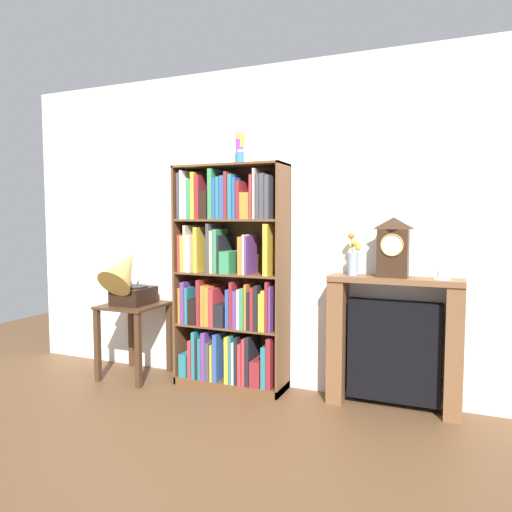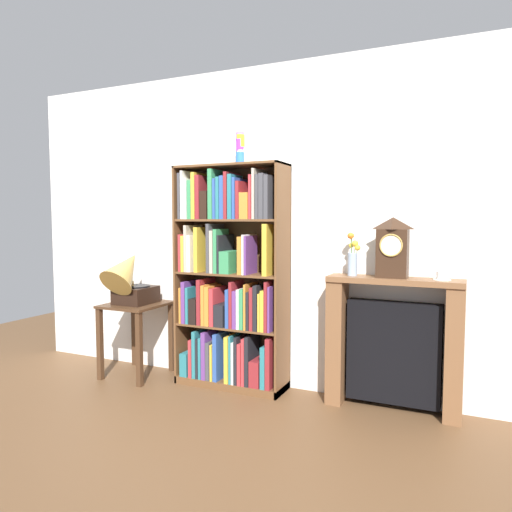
{
  "view_description": "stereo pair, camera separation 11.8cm",
  "coord_description": "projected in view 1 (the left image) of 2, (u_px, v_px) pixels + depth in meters",
  "views": [
    {
      "loc": [
        1.69,
        -3.33,
        1.37
      ],
      "look_at": [
        0.22,
        0.14,
        1.09
      ],
      "focal_mm": 33.41,
      "sensor_mm": 36.0,
      "label": 1
    },
    {
      "loc": [
        1.79,
        -3.29,
        1.37
      ],
      "look_at": [
        0.22,
        0.14,
        1.09
      ],
      "focal_mm": 33.41,
      "sensor_mm": 36.0,
      "label": 2
    }
  ],
  "objects": [
    {
      "name": "ground_plane",
      "position": [
        224.0,
        392.0,
        3.82
      ],
      "size": [
        7.72,
        6.4,
        0.02
      ],
      "primitive_type": "cube",
      "color": "brown"
    },
    {
      "name": "wall_back",
      "position": [
        263.0,
        228.0,
        3.95
      ],
      "size": [
        4.72,
        0.08,
        2.61
      ],
      "primitive_type": "cube",
      "color": "silver",
      "rests_on": "ground"
    },
    {
      "name": "bookshelf",
      "position": [
        229.0,
        284.0,
        3.88
      ],
      "size": [
        0.92,
        0.31,
        1.81
      ],
      "color": "brown",
      "rests_on": "ground"
    },
    {
      "name": "cup_stack",
      "position": [
        240.0,
        149.0,
        3.77
      ],
      "size": [
        0.07,
        0.07,
        0.25
      ],
      "color": "blue",
      "rests_on": "bookshelf"
    },
    {
      "name": "side_table_left",
      "position": [
        134.0,
        322.0,
        4.15
      ],
      "size": [
        0.48,
        0.52,
        0.64
      ],
      "color": "#472D1C",
      "rests_on": "ground"
    },
    {
      "name": "gramophone",
      "position": [
        127.0,
        278.0,
        4.04
      ],
      "size": [
        0.29,
        0.51,
        0.54
      ],
      "color": "black",
      "rests_on": "side_table_left"
    },
    {
      "name": "fireplace_mantel",
      "position": [
        394.0,
        343.0,
        3.46
      ],
      "size": [
        0.94,
        0.25,
        0.96
      ],
      "color": "brown",
      "rests_on": "ground"
    },
    {
      "name": "mantel_clock",
      "position": [
        393.0,
        247.0,
        3.39
      ],
      "size": [
        0.21,
        0.15,
        0.43
      ],
      "color": "#382316",
      "rests_on": "fireplace_mantel"
    },
    {
      "name": "flower_vase",
      "position": [
        353.0,
        257.0,
        3.51
      ],
      "size": [
        0.1,
        0.08,
        0.32
      ],
      "color": "#99B2D1",
      "rests_on": "fireplace_mantel"
    },
    {
      "name": "teacup_with_saucer",
      "position": [
        442.0,
        276.0,
        3.28
      ],
      "size": [
        0.12,
        0.12,
        0.06
      ],
      "color": "white",
      "rests_on": "fireplace_mantel"
    }
  ]
}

